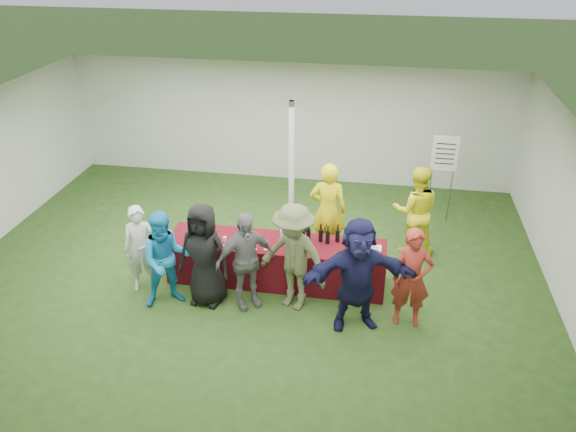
% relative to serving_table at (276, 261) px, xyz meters
% --- Properties ---
extents(ground, '(60.00, 60.00, 0.00)m').
position_rel_serving_table_xyz_m(ground, '(-0.48, 0.23, -0.38)').
color(ground, '#284719').
rests_on(ground, ground).
extents(tent, '(10.00, 10.00, 10.00)m').
position_rel_serving_table_xyz_m(tent, '(0.02, 1.43, 0.98)').
color(tent, white).
rests_on(tent, ground).
extents(serving_table, '(3.60, 0.80, 0.75)m').
position_rel_serving_table_xyz_m(serving_table, '(0.00, 0.00, 0.00)').
color(serving_table, maroon).
rests_on(serving_table, ground).
extents(wine_bottles, '(0.79, 0.15, 0.32)m').
position_rel_serving_table_xyz_m(wine_bottles, '(0.62, 0.14, 0.50)').
color(wine_bottles, black).
rests_on(wine_bottles, serving_table).
extents(wine_glasses, '(2.83, 0.12, 0.16)m').
position_rel_serving_table_xyz_m(wine_glasses, '(-0.43, -0.26, 0.49)').
color(wine_glasses, silver).
rests_on(wine_glasses, serving_table).
extents(water_bottle, '(0.07, 0.07, 0.23)m').
position_rel_serving_table_xyz_m(water_bottle, '(0.09, 0.08, 0.48)').
color(water_bottle, silver).
rests_on(water_bottle, serving_table).
extents(bar_towel, '(0.25, 0.18, 0.03)m').
position_rel_serving_table_xyz_m(bar_towel, '(1.58, 0.05, 0.39)').
color(bar_towel, white).
rests_on(bar_towel, serving_table).
extents(dump_bucket, '(0.24, 0.24, 0.18)m').
position_rel_serving_table_xyz_m(dump_bucket, '(1.53, -0.22, 0.46)').
color(dump_bucket, slate).
rests_on(dump_bucket, serving_table).
extents(wine_list_sign, '(0.50, 0.03, 1.80)m').
position_rel_serving_table_xyz_m(wine_list_sign, '(2.80, 2.65, 0.94)').
color(wine_list_sign, slate).
rests_on(wine_list_sign, ground).
extents(staff_pourer, '(0.66, 0.44, 1.79)m').
position_rel_serving_table_xyz_m(staff_pourer, '(0.75, 0.97, 0.52)').
color(staff_pourer, yellow).
rests_on(staff_pourer, ground).
extents(staff_back, '(0.86, 0.69, 1.68)m').
position_rel_serving_table_xyz_m(staff_back, '(2.27, 1.34, 0.47)').
color(staff_back, yellow).
rests_on(staff_back, ground).
extents(customer_0, '(0.63, 0.51, 1.49)m').
position_rel_serving_table_xyz_m(customer_0, '(-2.10, -0.57, 0.37)').
color(customer_0, beige).
rests_on(customer_0, ground).
extents(customer_1, '(0.97, 0.89, 1.60)m').
position_rel_serving_table_xyz_m(customer_1, '(-1.55, -0.88, 0.43)').
color(customer_1, '#1783BF').
rests_on(customer_1, ground).
extents(customer_2, '(0.89, 0.64, 1.70)m').
position_rel_serving_table_xyz_m(customer_2, '(-0.98, -0.74, 0.48)').
color(customer_2, black).
rests_on(customer_2, ground).
extents(customer_3, '(1.00, 0.86, 1.62)m').
position_rel_serving_table_xyz_m(customer_3, '(-0.34, -0.73, 0.43)').
color(customer_3, slate).
rests_on(customer_3, ground).
extents(customer_4, '(1.31, 1.05, 1.77)m').
position_rel_serving_table_xyz_m(customer_4, '(0.39, -0.64, 0.51)').
color(customer_4, '#555A35').
rests_on(customer_4, ground).
extents(customer_5, '(1.74, 0.99, 1.79)m').
position_rel_serving_table_xyz_m(customer_5, '(1.38, -0.94, 0.52)').
color(customer_5, '#16163D').
rests_on(customer_5, ground).
extents(customer_6, '(0.59, 0.39, 1.59)m').
position_rel_serving_table_xyz_m(customer_6, '(2.16, -0.76, 0.42)').
color(customer_6, maroon).
rests_on(customer_6, ground).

